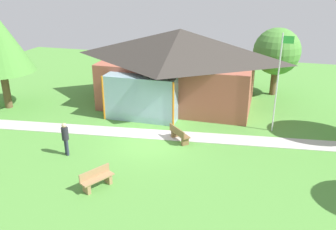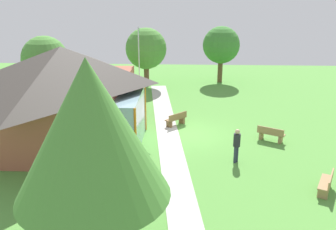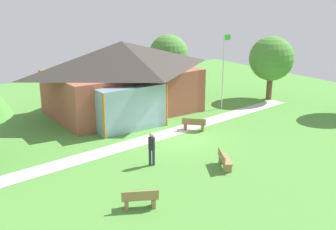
{
  "view_description": "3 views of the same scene",
  "coord_description": "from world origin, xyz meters",
  "px_view_note": "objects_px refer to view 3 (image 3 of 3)",
  "views": [
    {
      "loc": [
        5.76,
        -16.75,
        8.65
      ],
      "look_at": [
        0.62,
        1.47,
        1.13
      ],
      "focal_mm": 38.45,
      "sensor_mm": 36.0,
      "label": 1
    },
    {
      "loc": [
        -20.14,
        0.14,
        7.99
      ],
      "look_at": [
        0.05,
        1.06,
        1.18
      ],
      "focal_mm": 39.04,
      "sensor_mm": 36.0,
      "label": 2
    },
    {
      "loc": [
        -13.77,
        -18.69,
        8.41
      ],
      "look_at": [
        -0.09,
        1.22,
        1.15
      ],
      "focal_mm": 43.57,
      "sensor_mm": 36.0,
      "label": 3
    }
  ],
  "objects_px": {
    "bench_front_left": "(140,199)",
    "flagpole": "(223,68)",
    "bench_front_center": "(224,160)",
    "tree_east_hedge": "(271,59)",
    "bench_rear_near_path": "(194,125)",
    "visitor_strolling_lawn": "(152,146)",
    "pavilion": "(123,76)",
    "tree_behind_pavilion_right": "(168,54)"
  },
  "relations": [
    {
      "from": "tree_east_hedge",
      "to": "tree_behind_pavilion_right",
      "type": "relative_size",
      "value": 1.03
    },
    {
      "from": "flagpole",
      "to": "bench_front_left",
      "type": "relative_size",
      "value": 3.69
    },
    {
      "from": "tree_behind_pavilion_right",
      "to": "tree_east_hedge",
      "type": "bearing_deg",
      "value": -53.11
    },
    {
      "from": "tree_behind_pavilion_right",
      "to": "visitor_strolling_lawn",
      "type": "bearing_deg",
      "value": -127.55
    },
    {
      "from": "bench_front_center",
      "to": "tree_behind_pavilion_right",
      "type": "distance_m",
      "value": 17.08
    },
    {
      "from": "bench_front_center",
      "to": "tree_east_hedge",
      "type": "distance_m",
      "value": 15.17
    },
    {
      "from": "bench_front_center",
      "to": "bench_rear_near_path",
      "type": "bearing_deg",
      "value": -173.38
    },
    {
      "from": "visitor_strolling_lawn",
      "to": "tree_east_hedge",
      "type": "xyz_separation_m",
      "value": [
        15.19,
        5.96,
        2.31
      ]
    },
    {
      "from": "bench_front_center",
      "to": "tree_east_hedge",
      "type": "height_order",
      "value": "tree_east_hedge"
    },
    {
      "from": "bench_front_center",
      "to": "bench_rear_near_path",
      "type": "relative_size",
      "value": 1.11
    },
    {
      "from": "bench_front_left",
      "to": "flagpole",
      "type": "bearing_deg",
      "value": 62.86
    },
    {
      "from": "pavilion",
      "to": "bench_front_left",
      "type": "relative_size",
      "value": 7.14
    },
    {
      "from": "flagpole",
      "to": "pavilion",
      "type": "bearing_deg",
      "value": 152.59
    },
    {
      "from": "flagpole",
      "to": "tree_east_hedge",
      "type": "height_order",
      "value": "flagpole"
    },
    {
      "from": "bench_rear_near_path",
      "to": "tree_east_hedge",
      "type": "height_order",
      "value": "tree_east_hedge"
    },
    {
      "from": "pavilion",
      "to": "bench_front_left",
      "type": "xyz_separation_m",
      "value": [
        -6.19,
        -12.76,
        -2.26
      ]
    },
    {
      "from": "tree_behind_pavilion_right",
      "to": "bench_front_left",
      "type": "bearing_deg",
      "value": -127.78
    },
    {
      "from": "bench_front_center",
      "to": "bench_front_left",
      "type": "distance_m",
      "value": 5.64
    },
    {
      "from": "bench_front_center",
      "to": "tree_east_hedge",
      "type": "relative_size",
      "value": 0.3
    },
    {
      "from": "visitor_strolling_lawn",
      "to": "pavilion",
      "type": "bearing_deg",
      "value": -72.94
    },
    {
      "from": "bench_rear_near_path",
      "to": "tree_east_hedge",
      "type": "xyz_separation_m",
      "value": [
        10.09,
        2.89,
        2.93
      ]
    },
    {
      "from": "pavilion",
      "to": "flagpole",
      "type": "xyz_separation_m",
      "value": [
        6.58,
        -3.41,
        0.46
      ]
    },
    {
      "from": "visitor_strolling_lawn",
      "to": "bench_rear_near_path",
      "type": "bearing_deg",
      "value": -111.59
    },
    {
      "from": "bench_front_left",
      "to": "visitor_strolling_lawn",
      "type": "distance_m",
      "value": 4.4
    },
    {
      "from": "pavilion",
      "to": "tree_behind_pavilion_right",
      "type": "bearing_deg",
      "value": 28.96
    },
    {
      "from": "bench_front_left",
      "to": "visitor_strolling_lawn",
      "type": "bearing_deg",
      "value": 78.02
    },
    {
      "from": "bench_front_center",
      "to": "flagpole",
      "type": "bearing_deg",
      "value": 168.47
    },
    {
      "from": "flagpole",
      "to": "tree_behind_pavilion_right",
      "type": "xyz_separation_m",
      "value": [
        -0.1,
        7.0,
        0.14
      ]
    },
    {
      "from": "flagpole",
      "to": "bench_rear_near_path",
      "type": "distance_m",
      "value": 6.34
    },
    {
      "from": "bench_rear_near_path",
      "to": "tree_behind_pavilion_right",
      "type": "xyz_separation_m",
      "value": [
        4.84,
        9.88,
        2.87
      ]
    },
    {
      "from": "pavilion",
      "to": "visitor_strolling_lawn",
      "type": "distance_m",
      "value": 10.12
    },
    {
      "from": "bench_front_center",
      "to": "bench_front_left",
      "type": "relative_size",
      "value": 0.99
    },
    {
      "from": "bench_front_center",
      "to": "bench_rear_near_path",
      "type": "xyz_separation_m",
      "value": [
        2.29,
        5.38,
        0.0
      ]
    },
    {
      "from": "pavilion",
      "to": "visitor_strolling_lawn",
      "type": "xyz_separation_m",
      "value": [
        -3.47,
        -9.36,
        -1.65
      ]
    },
    {
      "from": "pavilion",
      "to": "bench_front_center",
      "type": "height_order",
      "value": "pavilion"
    },
    {
      "from": "bench_rear_near_path",
      "to": "tree_east_hedge",
      "type": "relative_size",
      "value": 0.27
    },
    {
      "from": "pavilion",
      "to": "bench_front_center",
      "type": "xyz_separation_m",
      "value": [
        -0.66,
        -11.67,
        -2.26
      ]
    },
    {
      "from": "pavilion",
      "to": "bench_front_left",
      "type": "distance_m",
      "value": 14.36
    },
    {
      "from": "flagpole",
      "to": "bench_front_left",
      "type": "xyz_separation_m",
      "value": [
        -12.77,
        -9.35,
        -2.73
      ]
    },
    {
      "from": "tree_behind_pavilion_right",
      "to": "flagpole",
      "type": "bearing_deg",
      "value": -89.18
    },
    {
      "from": "bench_front_center",
      "to": "bench_rear_near_path",
      "type": "height_order",
      "value": "same"
    },
    {
      "from": "bench_front_center",
      "to": "visitor_strolling_lawn",
      "type": "bearing_deg",
      "value": -99.7
    }
  ]
}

